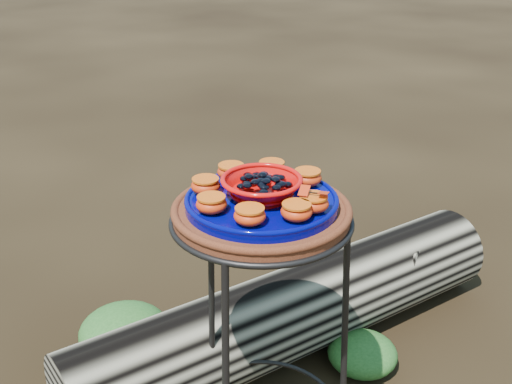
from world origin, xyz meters
TOP-DOWN VIEW (x-y plane):
  - plant_stand at (0.00, 0.00)m, footprint 0.44×0.44m
  - terracotta_saucer at (0.00, 0.00)m, footprint 0.39×0.39m
  - cobalt_plate at (0.00, 0.00)m, footprint 0.33×0.33m
  - red_bowl at (0.00, 0.00)m, footprint 0.17×0.17m
  - glass_gems at (0.00, 0.00)m, footprint 0.13×0.13m
  - orange_half_0 at (0.04, -0.12)m, footprint 0.06×0.06m
  - orange_half_1 at (0.12, -0.01)m, footprint 0.06×0.06m
  - orange_half_2 at (0.09, 0.08)m, footprint 0.06×0.06m
  - orange_half_3 at (0.01, 0.12)m, footprint 0.06×0.06m
  - orange_half_4 at (-0.08, 0.09)m, footprint 0.06×0.06m
  - orange_half_5 at (-0.12, 0.01)m, footprint 0.06×0.06m
  - orange_half_6 at (-0.09, -0.08)m, footprint 0.06×0.06m
  - orange_half_7 at (-0.01, -0.12)m, footprint 0.06×0.06m
  - butterfly at (0.04, -0.12)m, footprint 0.09×0.08m
  - driftwood_log at (0.37, 0.29)m, footprint 1.53×0.50m
  - foliage_right at (0.47, 0.08)m, footprint 0.22×0.22m
  - foliage_back at (-0.06, 0.62)m, footprint 0.29×0.29m

SIDE VIEW (x-z plane):
  - foliage_right at x=0.47m, z-range 0.00..0.11m
  - foliage_back at x=-0.06m, z-range 0.00..0.15m
  - driftwood_log at x=0.37m, z-range 0.00..0.28m
  - plant_stand at x=0.00m, z-range 0.00..0.70m
  - terracotta_saucer at x=0.00m, z-range 0.70..0.73m
  - cobalt_plate at x=0.00m, z-range 0.73..0.75m
  - orange_half_0 at x=0.04m, z-range 0.75..0.79m
  - orange_half_1 at x=0.12m, z-range 0.75..0.79m
  - orange_half_2 at x=0.09m, z-range 0.75..0.79m
  - orange_half_3 at x=0.01m, z-range 0.75..0.79m
  - orange_half_4 at x=-0.08m, z-range 0.75..0.79m
  - orange_half_5 at x=-0.12m, z-range 0.75..0.79m
  - orange_half_6 at x=-0.09m, z-range 0.75..0.79m
  - orange_half_7 at x=-0.01m, z-range 0.75..0.79m
  - red_bowl at x=0.00m, z-range 0.75..0.80m
  - butterfly at x=0.04m, z-range 0.79..0.80m
  - glass_gems at x=0.00m, z-range 0.80..0.82m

